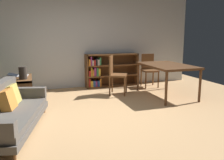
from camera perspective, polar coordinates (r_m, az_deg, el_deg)
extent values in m
plane|color=tan|center=(4.42, -1.35, -8.82)|extent=(8.16, 8.16, 0.00)
cube|color=silver|center=(6.78, -8.31, 9.62)|extent=(6.80, 0.10, 2.70)
cylinder|color=brown|center=(4.86, -15.66, -6.76)|extent=(0.04, 0.04, 0.10)
cylinder|color=brown|center=(3.25, -21.95, -16.22)|extent=(0.04, 0.04, 0.10)
cylinder|color=brown|center=(5.02, -22.64, -6.64)|extent=(0.04, 0.04, 0.10)
cube|color=#56514C|center=(4.09, -22.48, -9.10)|extent=(1.20, 2.07, 0.10)
cube|color=#56514C|center=(4.06, -22.58, -7.77)|extent=(1.15, 1.98, 0.10)
cube|color=#56514C|center=(4.85, -19.43, -2.78)|extent=(0.72, 0.31, 0.19)
cube|color=orange|center=(4.21, -23.40, -4.35)|extent=(0.30, 0.37, 0.35)
cube|color=tan|center=(4.53, -22.24, -3.18)|extent=(0.28, 0.37, 0.35)
cube|color=brown|center=(6.15, -20.08, -1.16)|extent=(0.40, 0.04, 0.55)
cube|color=brown|center=(5.18, -20.28, -3.34)|extent=(0.40, 0.04, 0.55)
cube|color=brown|center=(5.67, -20.14, -2.65)|extent=(0.40, 0.99, 0.04)
cube|color=brown|center=(5.61, -20.34, 0.39)|extent=(0.40, 1.03, 0.04)
cube|color=brown|center=(5.72, -20.00, -4.65)|extent=(0.40, 0.99, 0.04)
cube|color=silver|center=(5.78, -20.21, 0.98)|extent=(0.26, 0.36, 0.02)
cube|color=black|center=(5.82, -22.28, 1.17)|extent=(0.24, 0.34, 0.05)
cylinder|color=#2D2823|center=(5.36, -20.21, 1.57)|extent=(0.16, 0.16, 0.26)
cylinder|color=slate|center=(5.36, -20.25, 2.13)|extent=(0.09, 0.09, 0.01)
cylinder|color=#56351E|center=(6.35, 6.15, 0.58)|extent=(0.06, 0.06, 0.71)
cylinder|color=#56351E|center=(5.15, 12.62, -2.07)|extent=(0.06, 0.06, 0.71)
cylinder|color=#56351E|center=(6.74, 12.64, 0.98)|extent=(0.06, 0.06, 0.71)
cylinder|color=#56351E|center=(5.63, 19.96, -1.37)|extent=(0.06, 0.06, 0.71)
cube|color=#56351E|center=(5.88, 12.79, 3.31)|extent=(0.94, 1.49, 0.05)
cylinder|color=brown|center=(6.83, 10.83, -0.01)|extent=(0.04, 0.04, 0.44)
cylinder|color=brown|center=(6.69, 7.94, -0.14)|extent=(0.04, 0.04, 0.44)
cylinder|color=brown|center=(7.17, 9.63, 0.55)|extent=(0.04, 0.04, 0.44)
cylinder|color=brown|center=(7.04, 6.85, 0.43)|extent=(0.04, 0.04, 0.44)
cube|color=brown|center=(6.89, 8.87, 2.17)|extent=(0.44, 0.45, 0.04)
cube|color=brown|center=(7.03, 8.36, 4.34)|extent=(0.37, 0.07, 0.44)
cylinder|color=brown|center=(6.18, 3.37, -0.88)|extent=(0.04, 0.04, 0.46)
cylinder|color=brown|center=(5.80, 2.98, -1.66)|extent=(0.04, 0.04, 0.46)
cylinder|color=brown|center=(6.22, 0.06, -0.77)|extent=(0.04, 0.04, 0.46)
cylinder|color=brown|center=(5.84, -0.54, -1.54)|extent=(0.04, 0.04, 0.46)
cube|color=brown|center=(5.96, 1.48, 1.15)|extent=(0.55, 0.56, 0.04)
cube|color=brown|center=(5.95, -0.23, 3.53)|extent=(0.21, 0.36, 0.45)
cube|color=brown|center=(6.69, -6.03, 2.02)|extent=(0.04, 0.31, 0.93)
cube|color=brown|center=(7.16, 5.62, 2.61)|extent=(0.04, 0.31, 0.93)
cube|color=brown|center=(6.84, -0.01, 6.02)|extent=(1.52, 0.31, 0.04)
cube|color=brown|center=(6.97, -0.01, -1.28)|extent=(1.52, 0.31, 0.04)
cube|color=brown|center=(7.02, -0.37, 2.50)|extent=(1.48, 0.04, 0.93)
cube|color=brown|center=(6.91, -0.01, 1.13)|extent=(1.48, 0.30, 0.04)
cube|color=brown|center=(6.87, -0.01, 3.56)|extent=(1.48, 0.30, 0.04)
cube|color=red|center=(6.74, -5.45, -0.61)|extent=(0.04, 0.23, 0.23)
cube|color=gold|center=(6.77, -4.95, -0.82)|extent=(0.07, 0.25, 0.17)
cube|color=#2D5199|center=(6.78, -4.37, -0.77)|extent=(0.06, 0.25, 0.17)
cube|color=#993884|center=(6.79, -3.87, -0.83)|extent=(0.05, 0.20, 0.15)
cube|color=#2D5199|center=(6.81, -3.36, -0.76)|extent=(0.06, 0.22, 0.16)
cube|color=orange|center=(6.82, -2.89, -0.48)|extent=(0.04, 0.21, 0.22)
cube|color=red|center=(6.70, -5.41, 1.56)|extent=(0.06, 0.22, 0.15)
cube|color=gold|center=(6.71, -5.02, 1.97)|extent=(0.03, 0.25, 0.24)
cube|color=orange|center=(6.72, -4.63, 1.77)|extent=(0.04, 0.24, 0.19)
cube|color=#993884|center=(6.72, -4.14, 2.00)|extent=(0.06, 0.19, 0.24)
cube|color=#337F47|center=(6.75, -3.64, 1.99)|extent=(0.05, 0.26, 0.22)
cube|color=gold|center=(6.76, -3.14, 1.89)|extent=(0.05, 0.20, 0.20)
cube|color=orange|center=(6.66, -5.51, 4.17)|extent=(0.05, 0.26, 0.17)
cube|color=#993884|center=(6.67, -5.10, 4.48)|extent=(0.03, 0.25, 0.24)
cube|color=silver|center=(6.68, -4.71, 4.08)|extent=(0.04, 0.23, 0.14)
cube|color=red|center=(6.69, -4.31, 4.11)|extent=(0.05, 0.24, 0.14)
cube|color=black|center=(6.69, -3.85, 4.30)|extent=(0.04, 0.20, 0.19)
cube|color=silver|center=(6.72, -3.39, 4.21)|extent=(0.05, 0.24, 0.16)
cube|color=#337F47|center=(6.72, -2.94, 4.45)|extent=(0.04, 0.21, 0.21)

